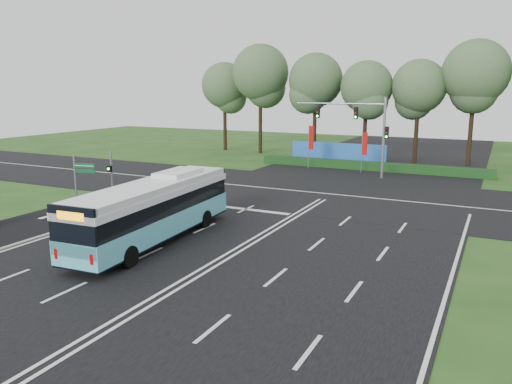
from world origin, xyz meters
TOP-DOWN VIEW (x-y plane):
  - ground at (0.00, 0.00)m, footprint 120.00×120.00m
  - road_main at (0.00, 0.00)m, footprint 20.00×120.00m
  - road_cross at (0.00, 12.00)m, footprint 120.00×14.00m
  - bike_path at (-12.50, -3.00)m, footprint 5.00×18.00m
  - kerb_strip at (-10.10, -3.00)m, footprint 0.25×18.00m
  - city_bus at (-4.29, -3.13)m, footprint 3.19×11.74m
  - pedestrian_signal at (-11.79, 2.07)m, footprint 0.31×0.43m
  - street_sign at (-11.88, -0.58)m, footprint 1.43×0.39m
  - banner_flag_left at (-5.46, 22.73)m, footprint 0.61×0.25m
  - banner_flag_mid at (-0.16, 22.47)m, footprint 0.56×0.21m
  - traffic_light_gantry at (0.21, 20.50)m, footprint 8.41×0.28m
  - hedge at (0.00, 24.50)m, footprint 22.00×1.20m
  - blue_hoarding at (-4.00, 27.00)m, footprint 10.00×0.30m
  - eucalyptus_row at (2.60, 31.74)m, footprint 53.45×7.90m

SIDE VIEW (x-z plane):
  - ground at x=0.00m, z-range 0.00..0.00m
  - road_main at x=0.00m, z-range 0.00..0.04m
  - road_cross at x=0.00m, z-range 0.00..0.05m
  - bike_path at x=-12.50m, z-range 0.00..0.06m
  - kerb_strip at x=-10.10m, z-range 0.00..0.12m
  - hedge at x=0.00m, z-range 0.00..0.80m
  - blue_hoarding at x=-4.00m, z-range 0.00..2.20m
  - city_bus at x=-4.29m, z-range 0.01..3.34m
  - pedestrian_signal at x=-11.79m, z-range 0.17..3.87m
  - street_sign at x=-11.88m, z-range 0.50..4.24m
  - banner_flag_mid at x=-0.16m, z-range 0.62..4.49m
  - banner_flag_left at x=-5.46m, z-range 0.66..4.94m
  - traffic_light_gantry at x=0.21m, z-range 1.16..8.16m
  - eucalyptus_row at x=2.60m, z-range 2.19..15.06m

